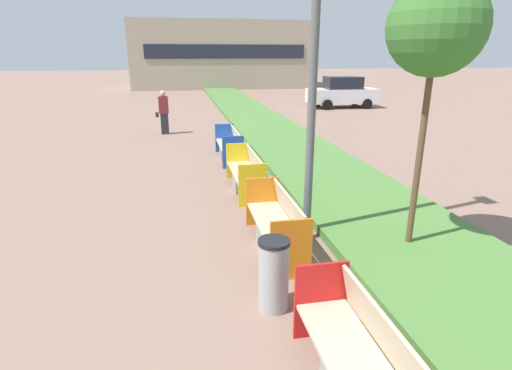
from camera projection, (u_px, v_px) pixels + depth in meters
The scene contains 9 objects.
planter_grass_strip at pixel (304, 157), 12.48m from camera, with size 2.80×120.00×0.18m.
building_backdrop at pixel (222, 55), 39.70m from camera, with size 17.23×8.00×6.14m.
bench_orange_frame at pixel (277, 228), 6.69m from camera, with size 0.65×2.07×0.94m.
bench_yellow_frame at pixel (246, 176), 9.54m from camera, with size 0.65×2.16×0.94m.
bench_blue_frame at pixel (230, 148), 12.42m from camera, with size 0.65×2.17×0.94m.
litter_bin at pixel (274, 275), 5.04m from camera, with size 0.40×0.40×0.96m.
sapling_tree_near at pixel (436, 28), 5.60m from camera, with size 1.39×1.39×4.20m.
pedestrian_walking at pixel (164, 112), 16.24m from camera, with size 0.53×0.24×1.76m.
parked_car_distant at pixel (342, 92), 24.43m from camera, with size 4.28×2.00×1.86m.
Camera 1 is at (-0.56, 0.37, 3.13)m, focal length 28.00 mm.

